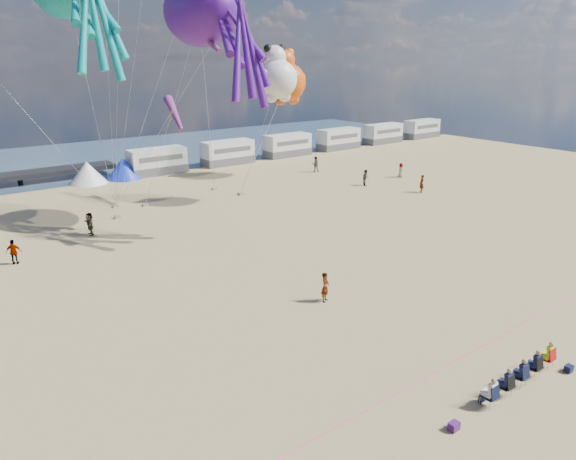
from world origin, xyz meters
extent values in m
plane|color=tan|center=(0.00, 0.00, 0.00)|extent=(120.00, 120.00, 0.00)
plane|color=#365068|center=(0.00, 55.00, 0.02)|extent=(120.00, 120.00, 0.00)
cube|color=silver|center=(6.00, 40.00, 1.50)|extent=(6.60, 2.50, 3.00)
cube|color=silver|center=(15.50, 40.00, 1.50)|extent=(6.60, 2.50, 3.00)
cube|color=silver|center=(25.00, 40.00, 1.50)|extent=(6.60, 2.50, 3.00)
cube|color=silver|center=(34.50, 40.00, 1.50)|extent=(6.60, 2.50, 3.00)
cube|color=silver|center=(44.00, 40.00, 1.50)|extent=(6.60, 2.50, 3.00)
cube|color=silver|center=(53.50, 40.00, 1.50)|extent=(6.60, 2.50, 3.00)
cone|color=white|center=(-2.00, 40.00, 1.20)|extent=(4.00, 4.00, 2.40)
cone|color=#1933CC|center=(2.00, 40.00, 1.20)|extent=(4.00, 4.00, 2.40)
cube|color=#4A1B66|center=(-3.30, -7.68, 0.16)|extent=(0.40, 0.30, 0.32)
cube|color=#111738|center=(3.79, -8.43, 0.15)|extent=(0.38, 0.28, 0.30)
cylinder|color=#F2338C|center=(0.00, -5.00, 0.02)|extent=(34.00, 0.03, 0.03)
imported|color=tan|center=(-0.17, 3.10, 0.86)|extent=(0.74, 0.66, 1.71)
imported|color=#7F6659|center=(27.33, 21.69, 0.81)|extent=(0.67, 0.53, 1.62)
imported|color=#7F6659|center=(21.44, 29.75, 0.91)|extent=(1.06, 0.99, 1.83)
imported|color=#7F6659|center=(-12.91, 19.55, 0.84)|extent=(1.26, 1.05, 1.69)
imported|color=#7F6659|center=(-7.09, 22.58, 0.88)|extent=(0.50, 1.06, 1.76)
imported|color=#7F6659|center=(23.64, 15.72, 0.89)|extent=(1.33, 1.69, 1.79)
imported|color=#7F6659|center=(21.29, 21.26, 0.85)|extent=(0.85, 0.98, 1.69)
cube|color=gray|center=(-3.96, 25.62, 0.11)|extent=(0.50, 0.35, 0.22)
cube|color=gray|center=(-0.61, 27.77, 0.11)|extent=(0.50, 0.35, 0.22)
cube|color=gray|center=(8.58, 25.91, 0.11)|extent=(0.50, 0.35, 0.22)
cube|color=gray|center=(7.48, 29.27, 0.11)|extent=(0.50, 0.35, 0.22)
cube|color=gray|center=(-2.94, 28.98, 0.11)|extent=(0.50, 0.35, 0.22)
camera|label=1|loc=(-17.48, -16.36, 12.95)|focal=32.00mm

